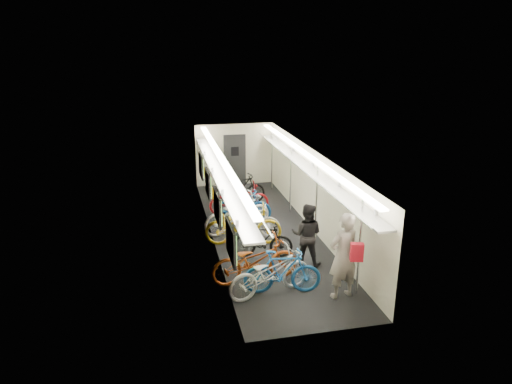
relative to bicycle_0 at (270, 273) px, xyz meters
name	(u,v)px	position (x,y,z in m)	size (l,w,h in m)	color
train_car_shell	(246,173)	(0.28, 4.12, 1.13)	(10.00, 10.00, 10.00)	black
bicycle_0	(270,273)	(0.00, 0.00, 0.00)	(0.69, 1.99, 1.05)	#B7B6BB
bicycle_1	(282,272)	(0.29, 0.01, -0.01)	(0.49, 1.72, 1.04)	#1D5EAE
bicycle_2	(255,260)	(-0.20, 0.63, 0.02)	(0.72, 2.07, 1.09)	#983A10
bicycle_3	(263,240)	(0.27, 1.86, -0.05)	(0.44, 1.56, 0.94)	black
bicycle_4	(243,225)	(-0.08, 2.76, 0.03)	(0.74, 2.11, 1.11)	#C19212
bicycle_5	(252,220)	(0.27, 3.22, -0.03)	(0.46, 1.64, 0.99)	silver
bicycle_6	(237,214)	(-0.09, 3.66, 0.04)	(0.75, 2.14, 1.12)	#B7B8BC
bicycle_7	(243,206)	(0.20, 4.36, 0.01)	(0.50, 1.78, 1.07)	#17498A
bicycle_8	(239,199)	(0.23, 5.11, -0.01)	(0.68, 1.96, 1.03)	maroon
bicycle_9	(240,189)	(0.39, 5.96, 0.03)	(0.52, 1.85, 1.11)	black
passenger_near	(343,256)	(1.52, -0.41, 0.46)	(0.71, 0.47, 1.96)	gray
passenger_mid	(307,235)	(1.23, 1.23, 0.28)	(0.78, 0.61, 1.61)	black
backpack	(357,252)	(1.59, -0.88, 0.76)	(0.26, 0.14, 0.38)	#AC1121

